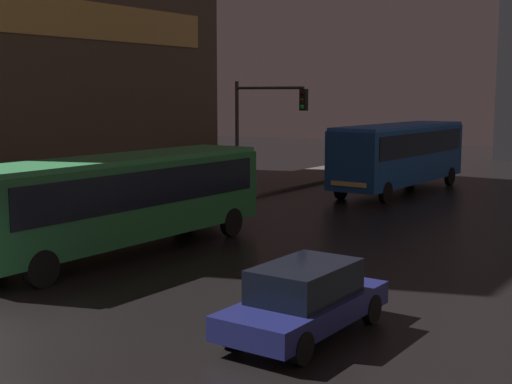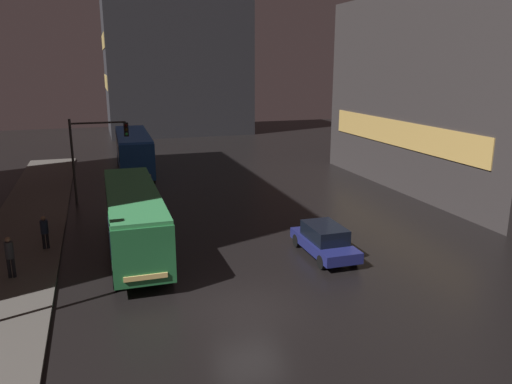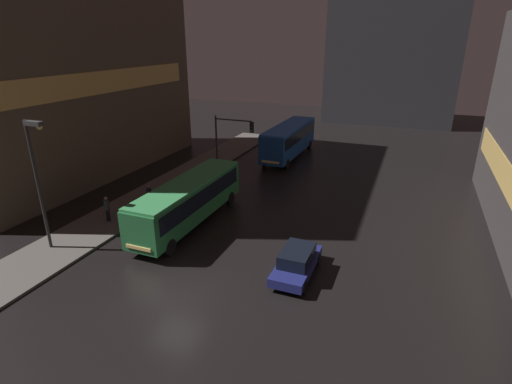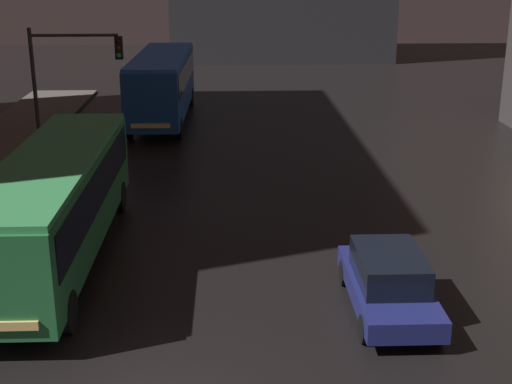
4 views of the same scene
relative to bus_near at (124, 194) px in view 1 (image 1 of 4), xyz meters
The scene contains 6 objects.
sidewalk_left 6.30m from the bus_near, 155.34° to the left, with size 4.00×48.00×0.15m.
bus_near is the anchor object (origin of this frame).
bus_far 18.20m from the bus_near, 85.54° to the left, with size 2.81×10.92×3.44m.
car_taxi 9.25m from the bus_near, 21.54° to the right, with size 1.84×4.37×1.50m.
pedestrian_mid 4.42m from the bus_near, 163.22° to the left, with size 0.43×0.43×1.65m.
traffic_light_main 10.40m from the bus_near, 99.17° to the left, with size 3.69×0.35×5.53m.
Camera 1 is at (12.31, -8.29, 5.00)m, focal length 50.00 mm.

